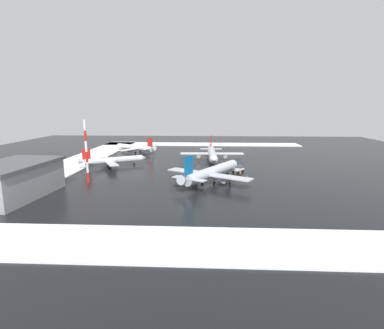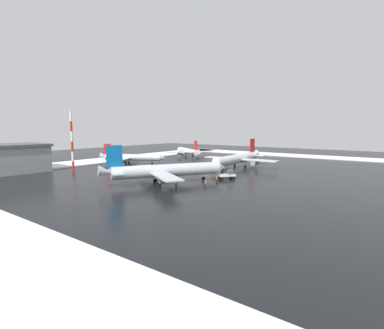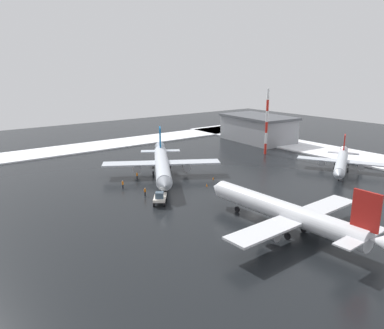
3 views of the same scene
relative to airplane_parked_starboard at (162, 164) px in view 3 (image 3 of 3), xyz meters
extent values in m
plane|color=black|center=(-24.75, -4.61, -3.25)|extent=(240.00, 240.00, 0.00)
cube|color=white|center=(42.25, -4.61, -3.06)|extent=(14.00, 116.00, 0.37)
cylinder|color=silver|center=(-0.69, 0.41, 0.00)|extent=(25.48, 16.96, 3.15)
cone|color=silver|center=(-13.57, 8.11, 0.00)|extent=(3.44, 3.71, 2.99)
cone|color=silver|center=(12.36, -7.38, 0.55)|extent=(4.21, 4.00, 3.06)
cube|color=silver|center=(-2.20, -7.54, -0.28)|extent=(9.68, 12.43, 0.33)
cylinder|color=gray|center=(-1.65, -5.71, -1.21)|extent=(3.65, 3.21, 1.85)
cube|color=silver|center=(5.59, 5.51, -0.28)|extent=(9.68, 12.43, 0.33)
cylinder|color=gray|center=(4.25, 4.15, -1.21)|extent=(3.65, 3.21, 1.85)
cube|color=#0C5999|center=(10.45, -6.24, 3.98)|extent=(3.35, 2.19, 5.19)
cube|color=silver|center=(8.86, -8.53, 0.37)|extent=(4.35, 5.05, 0.22)
cube|color=silver|center=(11.71, -3.76, 0.37)|extent=(4.35, 5.05, 0.22)
cylinder|color=black|center=(-9.04, 5.40, -1.39)|extent=(0.22, 0.22, 0.65)
cylinder|color=black|center=(-9.04, 5.40, -2.74)|extent=(1.04, 0.80, 1.02)
cylinder|color=black|center=(0.65, -2.76, -1.39)|extent=(0.22, 0.22, 0.65)
cylinder|color=black|center=(0.65, -2.76, -2.74)|extent=(1.04, 0.80, 1.02)
cylinder|color=black|center=(2.74, 0.74, -1.39)|extent=(0.22, 0.22, 0.65)
cylinder|color=black|center=(2.74, 0.74, -2.74)|extent=(1.04, 0.80, 1.02)
cylinder|color=silver|center=(-35.55, 0.82, -0.05)|extent=(27.46, 3.83, 3.10)
cone|color=silver|center=(-20.76, 1.22, -0.05)|extent=(2.27, 3.01, 2.95)
cone|color=silver|center=(-50.51, 0.43, 0.50)|extent=(3.33, 2.72, 3.02)
cube|color=silver|center=(-38.48, 8.23, -0.32)|extent=(4.33, 11.97, 0.33)
cylinder|color=gray|center=(-37.98, 6.42, -1.24)|extent=(3.15, 1.91, 1.83)
cube|color=silver|center=(-38.08, -6.73, -0.32)|extent=(4.33, 11.97, 0.33)
cylinder|color=gray|center=(-37.68, -4.89, -1.24)|extent=(3.15, 1.91, 1.83)
cube|color=red|center=(-48.32, 0.49, 3.87)|extent=(3.66, 0.43, 5.11)
cube|color=silver|center=(-48.21, 3.23, 0.31)|extent=(2.49, 4.44, 0.22)
cube|color=silver|center=(-48.06, -2.25, 0.31)|extent=(2.49, 4.44, 0.22)
cylinder|color=black|center=(-25.96, 1.08, -1.42)|extent=(0.22, 0.22, 0.64)
cylinder|color=black|center=(-25.96, 1.08, -2.74)|extent=(1.01, 0.35, 1.00)
cylinder|color=black|center=(-38.34, 2.76, -1.42)|extent=(0.22, 0.22, 0.64)
cylinder|color=black|center=(-38.34, 2.76, -2.74)|extent=(1.01, 0.35, 1.00)
cylinder|color=black|center=(-38.23, -1.26, -1.42)|extent=(0.22, 0.22, 0.64)
cylinder|color=black|center=(-38.23, -1.26, -2.74)|extent=(1.01, 0.35, 1.00)
cylinder|color=silver|center=(-22.52, -36.68, -0.73)|extent=(12.63, 20.05, 2.45)
cone|color=silver|center=(-28.19, -26.50, -0.73)|extent=(2.87, 2.64, 2.32)
cone|color=silver|center=(-16.79, -47.00, -0.30)|extent=(3.07, 3.26, 2.38)
cube|color=silver|center=(-26.63, -41.44, -0.94)|extent=(9.71, 7.31, 0.26)
cylinder|color=gray|center=(-25.55, -40.42, -1.66)|extent=(2.45, 2.84, 1.44)
cube|color=silver|center=(-16.32, -35.70, -0.94)|extent=(9.71, 7.31, 0.26)
cylinder|color=gray|center=(-17.75, -36.09, -1.66)|extent=(2.45, 2.84, 1.44)
cube|color=red|center=(-17.63, -45.49, 2.37)|extent=(1.62, 2.64, 4.03)
cube|color=silver|center=(-19.59, -46.41, -0.44)|extent=(3.93, 3.31, 0.17)
cube|color=silver|center=(-15.81, -44.31, -0.44)|extent=(3.93, 3.31, 0.17)
cylinder|color=black|center=(-26.20, -30.08, -1.81)|extent=(0.17, 0.17, 0.50)
cylinder|color=black|center=(-26.20, -30.08, -2.85)|extent=(0.60, 0.81, 0.79)
cylinder|color=black|center=(-22.86, -39.34, -1.81)|extent=(0.17, 0.17, 0.50)
cylinder|color=black|center=(-22.86, -39.34, -2.85)|extent=(0.60, 0.81, 0.79)
cylinder|color=black|center=(-20.09, -37.80, -1.81)|extent=(0.17, 0.17, 0.50)
cylinder|color=black|center=(-20.09, -37.80, -2.85)|extent=(0.60, 0.81, 0.79)
cube|color=silver|center=(-14.10, 9.53, -2.10)|extent=(4.99, 4.54, 0.50)
cube|color=#3F5160|center=(-14.83, 10.09, -1.30)|extent=(2.02, 2.04, 1.10)
cylinder|color=black|center=(-15.98, 9.72, -2.80)|extent=(0.91, 0.80, 0.90)
cylinder|color=black|center=(-14.78, 11.29, -2.80)|extent=(0.91, 0.80, 0.90)
cylinder|color=black|center=(-13.42, 7.77, -2.80)|extent=(0.91, 0.80, 0.90)
cylinder|color=black|center=(-12.22, 9.34, -2.80)|extent=(0.91, 0.80, 0.90)
cylinder|color=black|center=(2.15, 5.29, -2.82)|extent=(0.16, 0.16, 0.85)
cylinder|color=black|center=(2.07, 5.47, -2.82)|extent=(0.16, 0.16, 0.85)
cylinder|color=orange|center=(2.11, 5.38, -2.09)|extent=(0.36, 0.36, 0.62)
sphere|color=tan|center=(2.11, 5.38, -1.66)|extent=(0.24, 0.24, 0.24)
cylinder|color=black|center=(-1.93, 10.96, -2.82)|extent=(0.16, 0.16, 0.85)
cylinder|color=black|center=(-1.73, 10.97, -2.82)|extent=(0.16, 0.16, 0.85)
cylinder|color=orange|center=(-1.83, 10.96, -2.09)|extent=(0.36, 0.36, 0.62)
sphere|color=tan|center=(-1.83, 10.96, -1.66)|extent=(0.24, 0.24, 0.24)
cylinder|color=black|center=(-8.91, 9.68, -2.82)|extent=(0.16, 0.16, 0.85)
cylinder|color=black|center=(-8.71, 9.68, -2.82)|extent=(0.16, 0.16, 0.85)
cylinder|color=orange|center=(-8.81, 9.68, -2.09)|extent=(0.36, 0.36, 0.62)
sphere|color=tan|center=(-8.81, 9.68, -1.66)|extent=(0.24, 0.24, 0.24)
cylinder|color=red|center=(2.10, -37.21, -1.67)|extent=(0.70, 0.70, 3.16)
cylinder|color=white|center=(2.10, -37.21, 1.49)|extent=(0.70, 0.70, 3.16)
cylinder|color=red|center=(2.10, -37.21, 4.65)|extent=(0.70, 0.70, 3.16)
cylinder|color=white|center=(2.10, -37.21, 7.81)|extent=(0.70, 0.70, 3.16)
cylinder|color=red|center=(2.10, -37.21, 10.97)|extent=(0.70, 0.70, 3.16)
cylinder|color=white|center=(2.10, -37.21, 14.13)|extent=(0.70, 0.70, 3.16)
cube|color=gray|center=(17.51, -50.35, 0.75)|extent=(24.99, 15.77, 8.00)
cube|color=#4C4F54|center=(17.51, -50.35, 5.15)|extent=(26.06, 16.85, 0.80)
cone|color=orange|center=(-11.31, -4.05, -2.97)|extent=(0.36, 0.36, 0.55)
cone|color=orange|center=(-8.24, -8.47, -2.97)|extent=(0.36, 0.36, 0.55)
cone|color=orange|center=(-3.16, 1.41, -2.97)|extent=(0.36, 0.36, 0.55)
camera|label=1|loc=(88.37, -1.53, 19.48)|focal=28.00mm
camera|label=2|loc=(54.88, 49.53, 10.77)|focal=28.00mm
camera|label=3|loc=(-70.17, 44.58, 21.34)|focal=35.00mm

